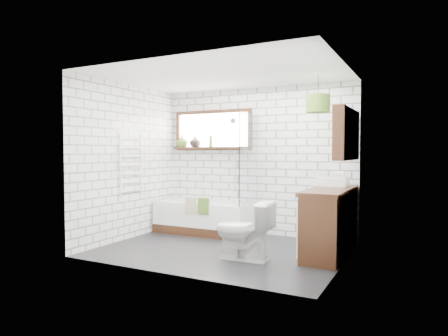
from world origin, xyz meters
The scene contains 22 objects.
floor centered at (0.00, 0.00, -0.01)m, with size 3.40×2.60×0.01m, color black.
ceiling centered at (0.00, 0.00, 2.50)m, with size 3.40×2.60×0.01m, color white.
wall_back centered at (0.00, 1.30, 1.25)m, with size 3.40×0.01×2.50m, color white.
wall_front centered at (0.00, -1.30, 1.25)m, with size 3.40×0.01×2.50m, color white.
wall_left centered at (-1.70, 0.00, 1.25)m, with size 0.01×2.60×2.50m, color white.
wall_right centered at (1.70, 0.00, 1.25)m, with size 0.01×2.60×2.50m, color white.
window centered at (-0.85, 1.26, 1.80)m, with size 1.52×0.16×0.68m, color black.
towel_radiator centered at (-1.66, 0.00, 1.20)m, with size 0.06×0.52×1.00m, color white.
mirror_cabinet centered at (1.62, 0.60, 1.65)m, with size 0.16×1.20×0.70m, color black.
shower_riser centered at (-0.40, 1.26, 1.35)m, with size 0.02×0.02×1.30m, color silver.
bathtub centered at (-0.81, 0.93, 0.27)m, with size 1.69×0.75×0.55m, color white.
shower_screen centered at (0.01, 0.93, 1.30)m, with size 0.02×0.72×1.50m, color white.
towel_green centered at (-0.62, 0.55, 0.53)m, with size 0.19×0.05×0.27m, color #466C20.
towel_beige centered at (-0.87, 0.55, 0.53)m, with size 0.20×0.05×0.26m, color tan.
vanity centered at (1.44, 0.49, 0.46)m, with size 0.51×1.59×0.91m, color black.
basin centered at (1.38, 0.87, 0.97)m, with size 0.43×0.38×0.13m, color white.
tap centered at (1.54, 0.87, 1.04)m, with size 0.03×0.03×0.17m, color silver.
toilet centered at (0.50, -0.34, 0.39)m, with size 0.77×0.44×0.78m, color white.
vase_olive centered at (-1.47, 1.23, 1.59)m, with size 0.22×0.22×0.23m, color #4C7123.
vase_dark centered at (-1.19, 1.23, 1.59)m, with size 0.20×0.20×0.21m, color black.
bottle centered at (-0.86, 1.23, 1.58)m, with size 0.06×0.06×0.20m, color #4C7123.
pendant centered at (1.21, 0.63, 2.10)m, with size 0.34×0.34×0.25m, color #466C20.
Camera 1 is at (2.62, -5.06, 1.42)m, focal length 32.00 mm.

